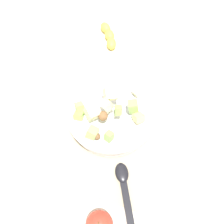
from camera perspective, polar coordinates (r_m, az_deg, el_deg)
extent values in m
plane|color=silver|center=(0.75, -0.89, -1.81)|extent=(2.40, 2.40, 0.00)
cube|color=tan|center=(0.75, -0.89, -1.70)|extent=(0.47, 0.35, 0.01)
cylinder|color=white|center=(0.73, 0.00, -0.59)|extent=(0.25, 0.25, 0.05)
torus|color=white|center=(0.71, 0.00, 0.40)|extent=(0.27, 0.27, 0.02)
cube|color=#93C160|center=(0.67, 5.11, 1.37)|extent=(0.03, 0.04, 0.04)
sphere|color=brown|center=(0.65, -3.24, -6.02)|extent=(0.03, 0.03, 0.03)
cube|color=beige|center=(0.66, -4.70, 0.05)|extent=(0.05, 0.06, 0.04)
sphere|color=brown|center=(0.65, -2.07, -0.98)|extent=(0.04, 0.04, 0.03)
cube|color=#A3CC6B|center=(0.66, -4.79, -5.10)|extent=(0.04, 0.04, 0.05)
cube|color=beige|center=(0.73, 5.99, 4.84)|extent=(0.03, 0.04, 0.03)
cube|color=#E5D684|center=(0.67, 6.46, -1.37)|extent=(0.04, 0.04, 0.03)
cube|color=#9EC656|center=(0.70, -7.90, -0.73)|extent=(0.04, 0.03, 0.03)
cube|color=beige|center=(0.68, -0.28, 4.35)|extent=(0.05, 0.06, 0.05)
cube|color=#93C160|center=(0.65, -0.68, -5.83)|extent=(0.03, 0.03, 0.03)
cube|color=#A3CC6B|center=(0.70, -7.76, 1.02)|extent=(0.04, 0.04, 0.04)
cube|color=beige|center=(0.66, -1.33, 1.74)|extent=(0.04, 0.05, 0.04)
cube|color=#93C160|center=(0.66, 1.53, 0.42)|extent=(0.03, 0.03, 0.03)
ellipsoid|color=black|center=(0.67, 2.39, -14.33)|extent=(0.07, 0.06, 0.01)
cube|color=black|center=(0.66, 3.85, -21.89)|extent=(0.14, 0.08, 0.01)
cylinder|color=brown|center=(0.59, -3.26, -25.03)|extent=(0.00, 0.00, 0.01)
ellipsoid|color=yellow|center=(0.94, -0.15, 16.11)|extent=(0.06, 0.05, 0.04)
ellipsoid|color=yellow|center=(0.97, -0.58, 17.94)|extent=(0.07, 0.06, 0.04)
ellipsoid|color=yellow|center=(1.01, -1.56, 19.54)|extent=(0.06, 0.06, 0.04)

